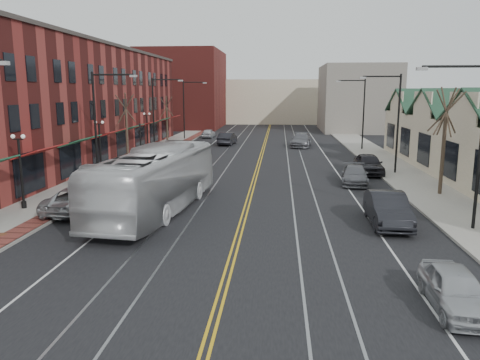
% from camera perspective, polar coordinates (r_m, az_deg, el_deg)
% --- Properties ---
extents(ground, '(160.00, 160.00, 0.00)m').
position_cam_1_polar(ground, '(18.56, -1.35, -10.80)').
color(ground, black).
rests_on(ground, ground).
extents(sidewalk_left, '(4.00, 120.00, 0.15)m').
position_cam_1_polar(sidewalk_left, '(40.23, -15.45, 0.78)').
color(sidewalk_left, gray).
rests_on(sidewalk_left, ground).
extents(sidewalk_right, '(4.00, 120.00, 0.15)m').
position_cam_1_polar(sidewalk_right, '(39.09, 19.74, 0.25)').
color(sidewalk_right, gray).
rests_on(sidewalk_right, ground).
extents(building_left, '(10.00, 50.00, 11.00)m').
position_cam_1_polar(building_left, '(48.85, -20.74, 8.60)').
color(building_left, maroon).
rests_on(building_left, ground).
extents(backdrop_left, '(14.00, 18.00, 14.00)m').
position_cam_1_polar(backdrop_left, '(88.96, -6.91, 10.90)').
color(backdrop_left, maroon).
rests_on(backdrop_left, ground).
extents(backdrop_mid, '(22.00, 14.00, 9.00)m').
position_cam_1_polar(backdrop_mid, '(102.19, 3.81, 9.54)').
color(backdrop_mid, beige).
rests_on(backdrop_mid, ground).
extents(backdrop_right, '(12.00, 16.00, 11.00)m').
position_cam_1_polar(backdrop_right, '(83.20, 14.09, 9.63)').
color(backdrop_right, slate).
rests_on(backdrop_right, ground).
extents(streetlight_l_1, '(3.33, 0.25, 8.00)m').
position_cam_1_polar(streetlight_l_1, '(35.62, -16.61, 7.49)').
color(streetlight_l_1, black).
rests_on(streetlight_l_1, sidewalk_left).
extents(streetlight_l_2, '(3.33, 0.25, 8.00)m').
position_cam_1_polar(streetlight_l_2, '(50.85, -10.03, 8.66)').
color(streetlight_l_2, black).
rests_on(streetlight_l_2, sidewalk_left).
extents(streetlight_l_3, '(3.33, 0.25, 8.00)m').
position_cam_1_polar(streetlight_l_3, '(66.44, -6.49, 9.24)').
color(streetlight_l_3, black).
rests_on(streetlight_l_3, sidewalk_left).
extents(streetlight_r_0, '(3.33, 0.25, 8.00)m').
position_cam_1_polar(streetlight_r_0, '(24.96, 26.48, 5.55)').
color(streetlight_r_0, black).
rests_on(streetlight_r_0, sidewalk_right).
extents(streetlight_r_1, '(3.33, 0.25, 8.00)m').
position_cam_1_polar(streetlight_r_1, '(40.25, 18.15, 7.74)').
color(streetlight_r_1, black).
rests_on(streetlight_r_1, sidewalk_right).
extents(streetlight_r_2, '(3.33, 0.25, 8.00)m').
position_cam_1_polar(streetlight_r_2, '(55.93, 14.41, 8.67)').
color(streetlight_r_2, black).
rests_on(streetlight_r_2, sidewalk_right).
extents(lamppost_l_1, '(0.84, 0.28, 4.27)m').
position_cam_1_polar(lamppost_l_1, '(29.48, -25.12, 0.77)').
color(lamppost_l_1, black).
rests_on(lamppost_l_1, sidewalk_left).
extents(lamppost_l_2, '(0.84, 0.28, 4.27)m').
position_cam_1_polar(lamppost_l_2, '(40.21, -16.67, 3.78)').
color(lamppost_l_2, black).
rests_on(lamppost_l_2, sidewalk_left).
extents(lamppost_l_3, '(0.84, 0.28, 4.27)m').
position_cam_1_polar(lamppost_l_3, '(53.41, -11.21, 5.68)').
color(lamppost_l_3, black).
rests_on(lamppost_l_3, sidewalk_left).
extents(tree_left_near, '(1.78, 1.37, 6.48)m').
position_cam_1_polar(tree_left_near, '(45.60, -13.67, 6.37)').
color(tree_left_near, '#382B21').
rests_on(tree_left_near, sidewalk_left).
extents(tree_left_far, '(1.66, 1.28, 6.02)m').
position_cam_1_polar(tree_left_far, '(60.97, -8.91, 7.39)').
color(tree_left_far, '#382B21').
rests_on(tree_left_far, sidewalk_left).
extents(tree_right_mid, '(1.90, 1.46, 6.93)m').
position_cam_1_polar(tree_right_mid, '(33.05, 23.61, 4.59)').
color(tree_right_mid, '#382B21').
rests_on(tree_right_mid, sidewalk_right).
extents(manhole_mid, '(0.60, 0.60, 0.02)m').
position_cam_1_polar(manhole_mid, '(24.93, -27.21, -5.94)').
color(manhole_mid, '#592D19').
rests_on(manhole_mid, sidewalk_left).
extents(manhole_far, '(0.60, 0.60, 0.02)m').
position_cam_1_polar(manhole_far, '(29.12, -22.06, -3.23)').
color(manhole_far, '#592D19').
rests_on(manhole_far, sidewalk_left).
extents(traffic_signal, '(0.18, 0.15, 3.80)m').
position_cam_1_polar(traffic_signal, '(43.23, -12.03, 4.66)').
color(traffic_signal, black).
rests_on(traffic_signal, sidewalk_left).
extents(transit_bus, '(4.58, 13.49, 3.68)m').
position_cam_1_polar(transit_bus, '(26.85, -10.12, -0.05)').
color(transit_bus, silver).
rests_on(transit_bus, ground).
extents(parked_suv, '(2.82, 5.68, 1.55)m').
position_cam_1_polar(parked_suv, '(28.08, -18.79, -2.22)').
color(parked_suv, '#A3A6AA').
rests_on(parked_suv, ground).
extents(parked_car_a, '(1.68, 3.99, 1.35)m').
position_cam_1_polar(parked_car_a, '(16.62, 24.77, -12.01)').
color(parked_car_a, '#B2B4B9').
rests_on(parked_car_a, ground).
extents(parked_car_b, '(1.92, 5.14, 1.68)m').
position_cam_1_polar(parked_car_b, '(25.28, 17.55, -3.40)').
color(parked_car_b, black).
rests_on(parked_car_b, ground).
extents(parked_car_c, '(2.45, 4.86, 1.35)m').
position_cam_1_polar(parked_car_c, '(35.69, 13.80, 0.60)').
color(parked_car_c, slate).
rests_on(parked_car_c, ground).
extents(parked_car_d, '(2.04, 4.98, 1.69)m').
position_cam_1_polar(parked_car_d, '(40.24, 15.39, 1.90)').
color(parked_car_d, black).
rests_on(parked_car_d, ground).
extents(distant_car_left, '(2.16, 4.98, 1.59)m').
position_cam_1_polar(distant_car_left, '(59.86, -1.56, 5.07)').
color(distant_car_left, black).
rests_on(distant_car_left, ground).
extents(distant_car_right, '(2.97, 5.88, 1.64)m').
position_cam_1_polar(distant_car_right, '(58.26, 7.47, 4.84)').
color(distant_car_right, slate).
rests_on(distant_car_right, ground).
extents(distant_car_far, '(1.73, 3.95, 1.32)m').
position_cam_1_polar(distant_car_far, '(69.00, -3.86, 5.71)').
color(distant_car_far, silver).
rests_on(distant_car_far, ground).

